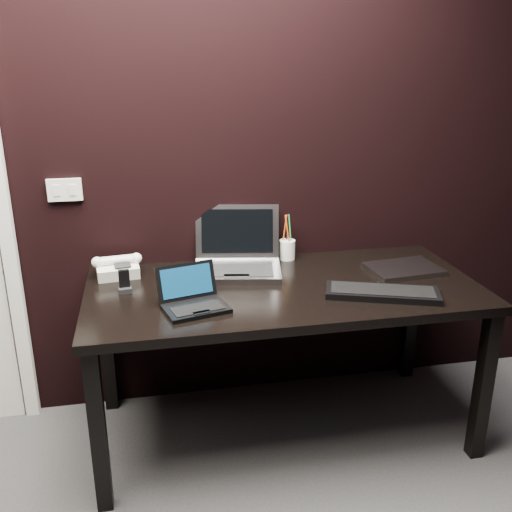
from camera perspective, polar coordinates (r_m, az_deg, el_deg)
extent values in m
plane|color=black|center=(2.68, -5.49, 11.00)|extent=(4.00, 0.00, 4.00)
cube|color=white|center=(2.76, -23.89, 3.82)|extent=(0.06, 0.05, 2.11)
cube|color=silver|center=(2.70, -18.59, 6.29)|extent=(0.15, 0.02, 0.10)
cube|color=silver|center=(2.70, -19.35, 6.18)|extent=(0.03, 0.01, 0.05)
cube|color=silver|center=(2.69, -17.87, 6.30)|extent=(0.03, 0.01, 0.05)
cube|color=black|center=(2.50, 2.78, -3.38)|extent=(1.70, 0.80, 0.04)
cube|color=black|center=(2.32, -15.52, -16.58)|extent=(0.06, 0.06, 0.70)
cube|color=black|center=(2.68, 21.78, -12.00)|extent=(0.06, 0.06, 0.70)
cube|color=black|center=(2.92, -14.70, -8.57)|extent=(0.06, 0.06, 0.70)
cube|color=black|center=(3.21, 15.18, -5.91)|extent=(0.06, 0.06, 0.70)
cube|color=black|center=(2.26, -6.01, -5.24)|extent=(0.28, 0.22, 0.02)
cube|color=black|center=(2.24, -5.84, -5.21)|extent=(0.22, 0.14, 0.00)
cube|color=black|center=(2.20, -5.45, -5.64)|extent=(0.07, 0.04, 0.00)
cube|color=black|center=(2.32, -6.98, -2.50)|extent=(0.25, 0.11, 0.14)
cube|color=#092945|center=(2.32, -6.94, -2.51)|extent=(0.21, 0.09, 0.11)
cube|color=#A2A2A8|center=(2.62, -1.91, -1.47)|extent=(0.44, 0.35, 0.03)
cube|color=black|center=(2.58, -1.93, -1.42)|extent=(0.35, 0.21, 0.00)
cube|color=gray|center=(2.51, -1.95, -2.03)|extent=(0.12, 0.07, 0.00)
cube|color=gray|center=(2.74, -1.89, 2.51)|extent=(0.41, 0.15, 0.25)
cube|color=black|center=(2.74, -1.89, 2.51)|extent=(0.35, 0.12, 0.20)
cube|color=black|center=(2.44, 12.52, -3.61)|extent=(0.49, 0.31, 0.03)
cube|color=black|center=(2.43, 12.54, -3.29)|extent=(0.44, 0.26, 0.00)
cube|color=gray|center=(2.74, 14.54, -1.25)|extent=(0.34, 0.26, 0.02)
cube|color=silver|center=(2.67, -13.69, -1.28)|extent=(0.20, 0.19, 0.08)
cylinder|color=white|center=(2.64, -13.74, -0.43)|extent=(0.18, 0.06, 0.04)
sphere|color=silver|center=(2.64, -15.61, -0.62)|extent=(0.06, 0.06, 0.05)
sphere|color=white|center=(2.65, -11.88, -0.23)|extent=(0.06, 0.06, 0.05)
cube|color=black|center=(2.61, -13.20, -0.90)|extent=(0.08, 0.06, 0.01)
cube|color=black|center=(2.48, -13.04, -2.41)|extent=(0.05, 0.03, 0.09)
cube|color=black|center=(2.48, -12.95, -3.34)|extent=(0.06, 0.05, 0.02)
cylinder|color=white|center=(2.80, 3.14, 0.63)|extent=(0.09, 0.09, 0.10)
cylinder|color=#CD5213|center=(2.77, 2.89, 2.73)|extent=(0.02, 0.03, 0.14)
cylinder|color=#258941|center=(2.77, 3.41, 2.70)|extent=(0.02, 0.02, 0.14)
cylinder|color=black|center=(2.78, 3.15, 2.78)|extent=(0.01, 0.01, 0.14)
cylinder|color=#C94112|center=(2.76, 3.15, 2.65)|extent=(0.02, 0.03, 0.14)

